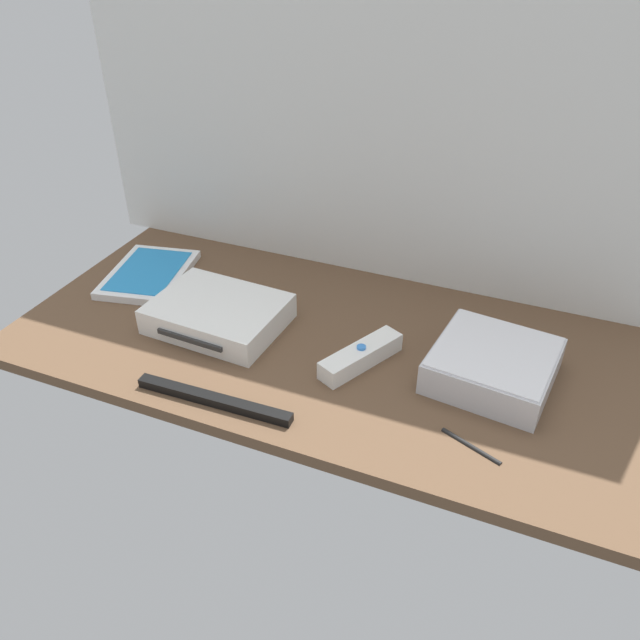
# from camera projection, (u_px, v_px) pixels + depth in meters

# --- Properties ---
(ground_plane) EXTENTS (1.00, 0.48, 0.02)m
(ground_plane) POSITION_uv_depth(u_px,v_px,m) (320.00, 345.00, 1.04)
(ground_plane) COLOR brown
(ground_plane) RESTS_ON ground
(back_wall) EXTENTS (1.10, 0.01, 0.64)m
(back_wall) POSITION_uv_depth(u_px,v_px,m) (378.00, 100.00, 1.04)
(back_wall) COLOR silver
(back_wall) RESTS_ON ground
(game_console) EXTENTS (0.22, 0.17, 0.04)m
(game_console) POSITION_uv_depth(u_px,v_px,m) (218.00, 314.00, 1.06)
(game_console) COLOR white
(game_console) RESTS_ON ground_plane
(mini_computer) EXTENTS (0.19, 0.19, 0.05)m
(mini_computer) POSITION_uv_depth(u_px,v_px,m) (493.00, 365.00, 0.94)
(mini_computer) COLOR silver
(mini_computer) RESTS_ON ground_plane
(game_case) EXTENTS (0.17, 0.21, 0.02)m
(game_case) POSITION_uv_depth(u_px,v_px,m) (149.00, 274.00, 1.19)
(game_case) COLOR white
(game_case) RESTS_ON ground_plane
(remote_wand) EXTENTS (0.10, 0.15, 0.03)m
(remote_wand) POSITION_uv_depth(u_px,v_px,m) (361.00, 356.00, 0.97)
(remote_wand) COLOR white
(remote_wand) RESTS_ON ground_plane
(sensor_bar) EXTENTS (0.24, 0.02, 0.01)m
(sensor_bar) POSITION_uv_depth(u_px,v_px,m) (214.00, 400.00, 0.90)
(sensor_bar) COLOR black
(sensor_bar) RESTS_ON ground_plane
(stylus_pen) EXTENTS (0.09, 0.04, 0.01)m
(stylus_pen) POSITION_uv_depth(u_px,v_px,m) (471.00, 445.00, 0.83)
(stylus_pen) COLOR black
(stylus_pen) RESTS_ON ground_plane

